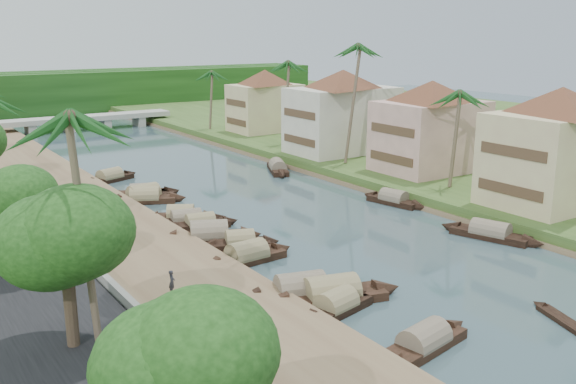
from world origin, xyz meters
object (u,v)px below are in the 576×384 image
bridge (87,120)px  building_near (557,145)px  sampan_1 (336,306)px  person_near (172,282)px  sampan_0 (424,343)px

bridge → building_near: size_ratio=1.89×
building_near → sampan_1: building_near is taller
sampan_1 → person_near: size_ratio=4.70×
sampan_0 → person_near: 14.98m
bridge → person_near: (-16.99, -73.32, -0.19)m
building_near → sampan_1: (-28.43, -5.51, -5.97)m
bridge → sampan_0: bridge is taller
bridge → person_near: bearing=-103.0°
sampan_0 → person_near: person_near is taller
sampan_0 → building_near: bearing=12.4°
bridge → sampan_0: size_ratio=3.51×
sampan_1 → person_near: (-7.55, 6.19, 1.12)m
building_near → sampan_0: bearing=-157.1°
bridge → sampan_0: 86.02m
building_near → sampan_1: 29.57m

